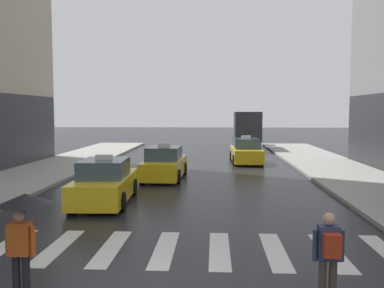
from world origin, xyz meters
TOP-DOWN VIEW (x-y plane):
  - crosswalk_markings at (-0.00, 3.00)m, footprint 11.30×2.80m
  - taxi_lead at (-2.85, 8.06)m, footprint 2.08×4.61m
  - taxi_second at (-1.31, 13.65)m, footprint 2.07×4.61m
  - taxi_third at (3.30, 20.28)m, footprint 2.03×4.59m
  - box_truck at (4.09, 30.44)m, footprint 2.37×7.57m
  - pedestrian_with_umbrella at (-2.18, 0.17)m, footprint 0.96×0.96m
  - pedestrian_with_backpack at (3.20, 0.19)m, footprint 0.55×0.43m

SIDE VIEW (x-z plane):
  - crosswalk_markings at x=0.00m, z-range 0.00..0.01m
  - taxi_lead at x=-2.85m, z-range -0.18..1.63m
  - taxi_second at x=-1.31m, z-range -0.18..1.63m
  - taxi_third at x=3.30m, z-range -0.18..1.63m
  - pedestrian_with_backpack at x=3.20m, z-range 0.15..1.80m
  - pedestrian_with_umbrella at x=-2.18m, z-range 0.55..2.49m
  - box_truck at x=4.09m, z-range 0.18..3.53m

